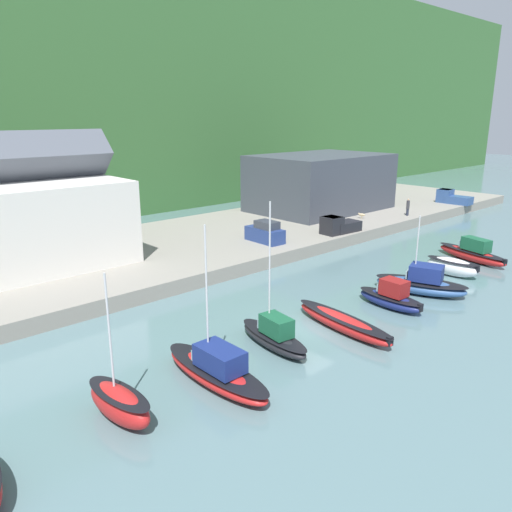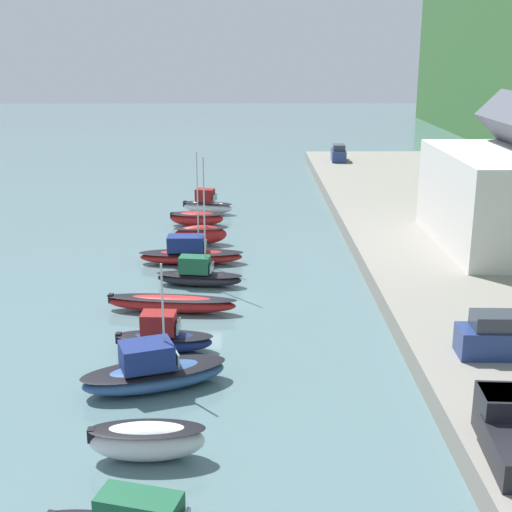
{
  "view_description": "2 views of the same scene",
  "coord_description": "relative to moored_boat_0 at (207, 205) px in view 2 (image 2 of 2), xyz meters",
  "views": [
    {
      "loc": [
        -23.04,
        -19.76,
        13.47
      ],
      "look_at": [
        2.88,
        8.33,
        2.6
      ],
      "focal_mm": 35.0,
      "sensor_mm": 36.0,
      "label": 1
    },
    {
      "loc": [
        42.08,
        3.0,
        15.69
      ],
      "look_at": [
        -2.87,
        3.48,
        2.33
      ],
      "focal_mm": 50.0,
      "sensor_mm": 36.0,
      "label": 2
    }
  ],
  "objects": [
    {
      "name": "moored_boat_4",
      "position": [
        21.57,
        0.61,
        -0.11
      ],
      "size": [
        2.4,
        6.07,
        8.78
      ],
      "rotation": [
        0.0,
        0.0,
        -0.13
      ],
      "color": "black",
      "rests_on": "ground_plane"
    },
    {
      "name": "moored_boat_3",
      "position": [
        16.44,
        -0.36,
        -0.1
      ],
      "size": [
        2.15,
        7.8,
        8.35
      ],
      "rotation": [
        0.0,
        0.0,
        0.0
      ],
      "color": "red",
      "rests_on": "ground_plane"
    },
    {
      "name": "parked_car_0",
      "position": [
        35.7,
        16.16,
        1.27
      ],
      "size": [
        1.93,
        4.26,
        2.16
      ],
      "rotation": [
        0.0,
        0.0,
        -0.03
      ],
      "color": "navy",
      "rests_on": "quay_promenade"
    },
    {
      "name": "moored_boat_6",
      "position": [
        32.29,
        -0.56,
        -0.1
      ],
      "size": [
        1.99,
        5.32,
        2.15
      ],
      "rotation": [
        0.0,
        0.0,
        -0.05
      ],
      "color": "navy",
      "rests_on": "ground_plane"
    },
    {
      "name": "pickup_truck_0",
      "position": [
        44.15,
        13.67,
        1.17
      ],
      "size": [
        4.84,
        2.25,
        1.9
      ],
      "rotation": [
        0.0,
        0.0,
        1.51
      ],
      "color": "black",
      "rests_on": "quay_promenade"
    },
    {
      "name": "moored_boat_2",
      "position": [
        11.19,
        0.09,
        0.0
      ],
      "size": [
        1.83,
        4.47,
        7.0
      ],
      "rotation": [
        0.0,
        0.0,
        0.08
      ],
      "color": "red",
      "rests_on": "ground_plane"
    },
    {
      "name": "moored_boat_8",
      "position": [
        42.67,
        0.0,
        -0.04
      ],
      "size": [
        1.69,
        4.65,
        1.56
      ],
      "rotation": [
        0.0,
        0.0,
        0.01
      ],
      "color": "white",
      "rests_on": "ground_plane"
    },
    {
      "name": "moored_boat_5",
      "position": [
        26.51,
        -0.73,
        -0.3
      ],
      "size": [
        2.48,
        8.25,
        1.03
      ],
      "rotation": [
        0.0,
        0.0,
        -0.12
      ],
      "color": "red",
      "rests_on": "ground_plane"
    },
    {
      "name": "moored_boat_7",
      "position": [
        36.6,
        -0.52,
        -0.02
      ],
      "size": [
        4.63,
        7.4,
        6.14
      ],
      "rotation": [
        0.0,
        0.0,
        0.34
      ],
      "color": "#33568E",
      "rests_on": "ground_plane"
    },
    {
      "name": "moored_boat_0",
      "position": [
        0.0,
        0.0,
        0.0
      ],
      "size": [
        2.84,
        5.22,
        2.39
      ],
      "rotation": [
        0.0,
        0.0,
        -0.26
      ],
      "color": "white",
      "rests_on": "ground_plane"
    },
    {
      "name": "ground_plane",
      "position": [
        25.3,
        1.02,
        -0.86
      ],
      "size": [
        320.0,
        320.0,
        0.0
      ],
      "primitive_type": "plane",
      "color": "slate"
    },
    {
      "name": "parked_car_1",
      "position": [
        -24.68,
        15.69,
        1.27
      ],
      "size": [
        4.3,
        2.04,
        2.16
      ],
      "rotation": [
        0.0,
        0.0,
        1.51
      ],
      "color": "navy",
      "rests_on": "quay_promenade"
    },
    {
      "name": "moored_boat_1",
      "position": [
        4.82,
        -0.66,
        -0.18
      ],
      "size": [
        2.44,
        5.01,
        1.28
      ],
      "rotation": [
        0.0,
        0.0,
        -0.07
      ],
      "color": "red",
      "rests_on": "ground_plane"
    }
  ]
}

